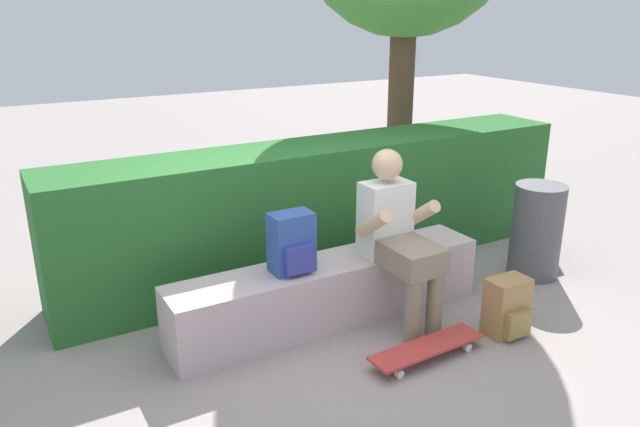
# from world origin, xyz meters

# --- Properties ---
(ground_plane) EXTENTS (24.00, 24.00, 0.00)m
(ground_plane) POSITION_xyz_m (0.00, 0.00, 0.00)
(ground_plane) COLOR gray
(bench_main) EXTENTS (2.30, 0.41, 0.45)m
(bench_main) POSITION_xyz_m (0.00, 0.34, 0.22)
(bench_main) COLOR #BBA7A9
(bench_main) RESTS_ON ground
(person_skater) EXTENTS (0.49, 0.62, 1.20)m
(person_skater) POSITION_xyz_m (0.41, 0.13, 0.65)
(person_skater) COLOR white
(person_skater) RESTS_ON ground
(skateboard_near_person) EXTENTS (0.81, 0.23, 0.09)m
(skateboard_near_person) POSITION_xyz_m (0.28, -0.39, 0.07)
(skateboard_near_person) COLOR #BC3833
(skateboard_near_person) RESTS_ON ground
(backpack_on_bench) EXTENTS (0.28, 0.23, 0.40)m
(backpack_on_bench) POSITION_xyz_m (-0.29, 0.33, 0.64)
(backpack_on_bench) COLOR #2D4C99
(backpack_on_bench) RESTS_ON bench_main
(backpack_on_ground) EXTENTS (0.28, 0.23, 0.40)m
(backpack_on_ground) POSITION_xyz_m (0.93, -0.42, 0.19)
(backpack_on_ground) COLOR #A37A47
(backpack_on_ground) RESTS_ON ground
(hedge_row) EXTENTS (4.45, 0.64, 1.06)m
(hedge_row) POSITION_xyz_m (0.48, 1.18, 0.53)
(hedge_row) COLOR #266128
(hedge_row) RESTS_ON ground
(trash_bin) EXTENTS (0.40, 0.40, 0.77)m
(trash_bin) POSITION_xyz_m (1.84, 0.17, 0.38)
(trash_bin) COLOR #4C4C51
(trash_bin) RESTS_ON ground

